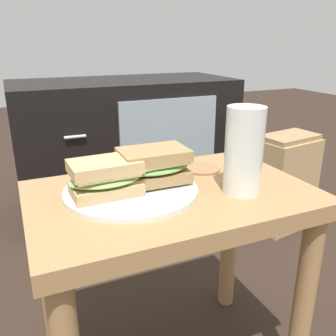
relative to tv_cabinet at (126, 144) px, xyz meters
name	(u,v)px	position (x,y,z in m)	size (l,w,h in m)	color
side_table	(172,231)	(-0.20, -0.95, 0.08)	(0.56, 0.36, 0.46)	#A37A4C
tv_cabinet	(126,144)	(0.00, 0.00, 0.00)	(0.96, 0.46, 0.58)	black
plate	(131,190)	(-0.28, -0.92, 0.17)	(0.26, 0.26, 0.01)	silver
sandwich_front	(105,177)	(-0.33, -0.93, 0.21)	(0.14, 0.09, 0.07)	tan
sandwich_back	(154,165)	(-0.22, -0.91, 0.22)	(0.15, 0.10, 0.07)	#9E7A4C
beer_glass	(244,152)	(-0.07, -1.01, 0.25)	(0.07, 0.07, 0.17)	silver
coaster	(203,169)	(-0.08, -0.86, 0.17)	(0.08, 0.08, 0.01)	#996B47
paper_bag	(285,182)	(0.51, -0.49, -0.09)	(0.26, 0.19, 0.40)	tan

